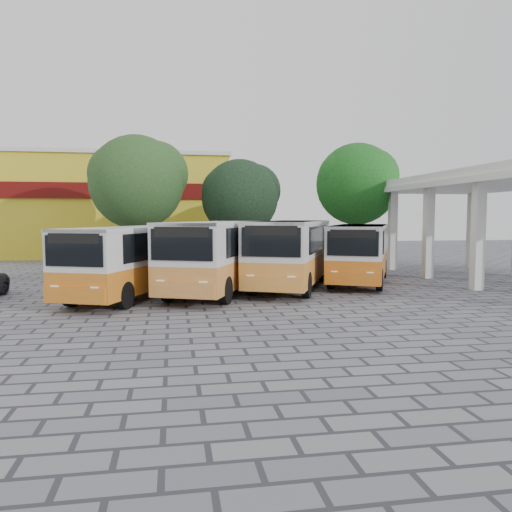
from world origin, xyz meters
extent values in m
plane|color=slate|center=(0.00, 0.00, 0.00)|extent=(90.00, 90.00, 0.00)
cube|color=silver|center=(7.85, 10.50, 2.50)|extent=(0.45, 0.45, 5.00)
cube|color=silver|center=(13.15, 10.50, 2.50)|extent=(0.45, 0.45, 5.00)
cube|color=silver|center=(10.50, 4.00, 5.20)|extent=(6.60, 15.60, 0.40)
cube|color=silver|center=(10.50, 4.00, 4.85)|extent=(6.80, 15.80, 0.30)
cube|color=gold|center=(-11.00, 26.00, 4.00)|extent=(20.00, 10.00, 8.00)
cube|color=#590C0A|center=(-11.00, 20.90, 5.20)|extent=(20.00, 0.20, 1.20)
cube|color=silver|center=(-11.00, 26.00, 8.15)|extent=(20.40, 10.40, 0.30)
cube|color=#C86B17|center=(-7.12, 2.37, 0.88)|extent=(5.16, 8.10, 1.02)
cube|color=silver|center=(-7.12, 2.37, 2.11)|extent=(5.16, 8.10, 1.43)
cube|color=silver|center=(-7.12, 2.37, 2.77)|extent=(5.20, 8.11, 0.12)
cube|color=black|center=(-8.31, 2.37, 2.12)|extent=(2.52, 5.96, 1.02)
cube|color=black|center=(-5.93, 2.37, 2.12)|extent=(2.52, 5.96, 1.02)
cube|color=black|center=(-7.12, -1.55, 2.12)|extent=(1.95, 0.85, 1.02)
cube|color=black|center=(-7.12, -1.55, 2.53)|extent=(1.73, 0.77, 0.33)
cylinder|color=black|center=(-8.17, -0.17, 0.49)|extent=(0.27, 0.97, 0.97)
cylinder|color=black|center=(-6.06, -0.17, 0.49)|extent=(0.27, 0.97, 0.97)
cylinder|color=black|center=(-8.17, 4.90, 0.49)|extent=(0.27, 0.97, 0.97)
cylinder|color=black|center=(-6.06, 4.90, 0.49)|extent=(0.27, 0.97, 0.97)
cube|color=#CA8138|center=(-3.55, 2.95, 0.94)|extent=(5.50, 8.68, 1.10)
cube|color=silver|center=(-3.55, 2.95, 2.26)|extent=(5.50, 8.68, 1.53)
cube|color=silver|center=(-3.55, 2.95, 2.96)|extent=(5.54, 8.69, 0.13)
cube|color=black|center=(-4.82, 2.95, 2.28)|extent=(2.67, 6.39, 1.10)
cube|color=black|center=(-2.27, 2.95, 2.28)|extent=(2.67, 6.39, 1.10)
cube|color=black|center=(-3.55, -1.25, 2.28)|extent=(2.09, 0.90, 1.10)
cube|color=black|center=(-3.55, -1.25, 2.71)|extent=(1.86, 0.81, 0.35)
cylinder|color=black|center=(-4.67, 0.23, 0.52)|extent=(0.29, 1.04, 1.04)
cylinder|color=black|center=(-2.42, 0.23, 0.52)|extent=(0.29, 1.04, 1.04)
cylinder|color=black|center=(-4.67, 5.66, 0.52)|extent=(0.29, 1.04, 1.04)
cylinder|color=black|center=(-2.42, 5.66, 0.52)|extent=(0.29, 1.04, 1.04)
cube|color=orange|center=(-0.13, 3.85, 0.95)|extent=(5.70, 8.70, 1.10)
cube|color=silver|center=(-0.13, 3.85, 2.27)|extent=(5.70, 8.70, 1.54)
cube|color=silver|center=(-0.13, 3.85, 2.98)|extent=(5.74, 8.72, 0.13)
cube|color=black|center=(-1.41, 3.85, 2.29)|extent=(2.84, 6.36, 1.10)
cube|color=black|center=(1.15, 3.85, 2.29)|extent=(2.84, 6.36, 1.10)
cube|color=black|center=(-0.13, -0.37, 2.29)|extent=(2.09, 0.96, 1.10)
cube|color=black|center=(-0.13, -0.37, 2.73)|extent=(1.85, 0.86, 0.36)
cylinder|color=black|center=(-1.26, 1.12, 0.52)|extent=(0.29, 1.05, 1.05)
cylinder|color=black|center=(1.00, 1.12, 0.52)|extent=(0.29, 1.05, 1.05)
cylinder|color=black|center=(-1.26, 6.58, 0.52)|extent=(0.29, 1.05, 1.05)
cylinder|color=black|center=(1.00, 6.58, 0.52)|extent=(0.29, 1.05, 1.05)
cube|color=#C76413|center=(3.60, 4.92, 0.88)|extent=(5.52, 8.06, 1.03)
cube|color=silver|center=(3.60, 4.92, 2.12)|extent=(5.52, 8.06, 1.44)
cube|color=silver|center=(3.60, 4.92, 2.78)|extent=(5.56, 8.08, 0.12)
cube|color=black|center=(2.40, 4.92, 2.13)|extent=(2.86, 5.83, 1.03)
cube|color=black|center=(4.79, 4.92, 2.13)|extent=(2.86, 5.83, 1.03)
cube|color=black|center=(3.60, 0.99, 2.13)|extent=(1.91, 0.96, 1.03)
cube|color=black|center=(3.60, 0.99, 2.54)|extent=(1.70, 0.86, 0.33)
cylinder|color=black|center=(2.54, 2.38, 0.49)|extent=(0.27, 0.98, 0.98)
cylinder|color=black|center=(4.65, 2.38, 0.49)|extent=(0.27, 0.98, 0.98)
cylinder|color=black|center=(2.54, 7.46, 0.49)|extent=(0.27, 0.98, 0.98)
cylinder|color=black|center=(4.65, 7.46, 0.49)|extent=(0.27, 0.98, 0.98)
cylinder|color=#382111|center=(-7.61, 13.93, 1.96)|extent=(0.43, 0.43, 3.92)
sphere|color=#214518|center=(-7.61, 13.93, 5.38)|extent=(5.85, 5.85, 5.85)
sphere|color=#214518|center=(-6.44, 14.23, 5.97)|extent=(4.10, 4.10, 4.10)
sphere|color=#214518|center=(-8.63, 13.73, 5.82)|extent=(3.80, 3.80, 3.80)
cylinder|color=black|center=(-1.10, 13.98, 1.63)|extent=(0.39, 0.39, 3.26)
sphere|color=black|center=(-1.10, 13.98, 4.47)|extent=(4.96, 4.96, 4.96)
sphere|color=black|center=(-0.11, 14.28, 4.96)|extent=(3.47, 3.47, 3.47)
sphere|color=black|center=(-1.97, 13.78, 4.84)|extent=(3.22, 3.22, 3.22)
cylinder|color=#3B220E|center=(6.29, 12.52, 1.89)|extent=(0.40, 0.40, 3.79)
sphere|color=#105311|center=(6.29, 12.52, 5.33)|extent=(5.21, 5.21, 5.21)
sphere|color=#105311|center=(7.34, 12.82, 5.85)|extent=(3.65, 3.65, 3.65)
sphere|color=#105311|center=(5.38, 12.32, 5.72)|extent=(3.39, 3.39, 3.39)
camera|label=1|loc=(-5.45, -18.19, 3.23)|focal=35.00mm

